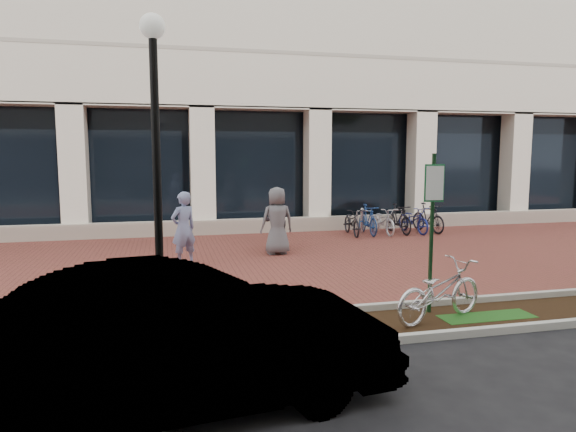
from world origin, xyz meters
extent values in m
plane|color=black|center=(0.00, 0.00, 0.00)|extent=(120.00, 120.00, 0.00)
cube|color=brown|center=(0.00, 0.00, 0.01)|extent=(40.00, 9.00, 0.01)
cube|color=black|center=(0.00, -5.25, 0.01)|extent=(40.00, 1.50, 0.01)
cube|color=#B9BAAF|center=(0.00, -4.50, 0.06)|extent=(40.00, 0.12, 0.12)
cube|color=#B9BAAF|center=(0.00, -6.00, 0.06)|extent=(40.00, 0.12, 0.12)
cube|color=black|center=(0.00, 5.60, 2.10)|extent=(40.00, 0.15, 4.20)
cube|color=#BFB6A3|center=(0.00, 4.50, 0.25)|extent=(40.00, 0.25, 0.50)
cube|color=#BFB6A3|center=(0.00, 4.90, 2.10)|extent=(0.80, 0.80, 4.20)
cube|color=#153C1D|center=(1.07, -4.82, 1.34)|extent=(0.05, 0.05, 2.69)
cube|color=#175F32|center=(1.07, -4.85, 2.20)|extent=(0.34, 0.02, 0.62)
cube|color=silver|center=(1.07, -4.87, 2.20)|extent=(0.30, 0.01, 0.56)
cylinder|color=black|center=(-3.34, -4.77, 0.15)|extent=(0.28, 0.28, 0.30)
cylinder|color=black|center=(-3.34, -4.77, 2.16)|extent=(0.12, 0.12, 4.32)
sphere|color=silver|center=(-3.34, -4.77, 4.46)|extent=(0.36, 0.36, 0.36)
imported|color=silver|center=(1.02, -5.23, 0.49)|extent=(1.98, 1.24, 0.98)
imported|color=#7F8DBE|center=(-2.82, -0.01, 0.89)|extent=(0.77, 0.69, 1.78)
imported|color=#27272B|center=(-0.22, 1.60, 0.80)|extent=(0.97, 0.89, 1.61)
imported|color=slate|center=(-0.35, 0.74, 0.90)|extent=(0.94, 0.66, 1.81)
cylinder|color=#B9B9BE|center=(3.22, 3.65, 0.38)|extent=(0.11, 0.11, 0.76)
sphere|color=#B9B9BE|center=(3.22, 3.65, 0.81)|extent=(0.12, 0.12, 0.12)
imported|color=black|center=(2.73, 3.29, 0.45)|extent=(0.75, 1.76, 0.90)
imported|color=navy|center=(3.28, 3.29, 0.50)|extent=(0.53, 1.68, 1.00)
imported|color=silver|center=(3.83, 3.29, 0.45)|extent=(0.63, 1.73, 0.90)
imported|color=black|center=(4.38, 3.29, 0.50)|extent=(0.59, 1.69, 1.00)
imported|color=navy|center=(4.93, 3.29, 0.45)|extent=(0.80, 1.78, 0.90)
imported|color=black|center=(5.48, 3.29, 0.50)|extent=(0.75, 1.72, 1.00)
cylinder|color=#B9B9BE|center=(4.11, 3.29, 0.40)|extent=(0.04, 0.04, 0.80)
imported|color=#B0B0B5|center=(-3.12, -7.18, 0.76)|extent=(4.76, 2.15, 1.51)
camera|label=1|loc=(-3.23, -12.48, 2.69)|focal=32.00mm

